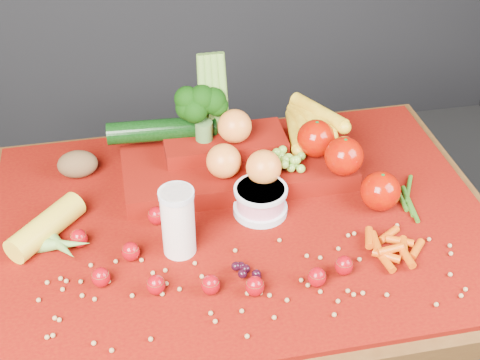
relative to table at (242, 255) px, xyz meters
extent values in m
cube|color=#3B200D|center=(0.00, 0.00, 0.07)|extent=(1.10, 0.80, 0.05)
cube|color=#3B200D|center=(-0.48, 0.33, -0.31)|extent=(0.06, 0.06, 0.70)
cube|color=#3B200D|center=(0.48, 0.33, -0.31)|extent=(0.06, 0.06, 0.70)
cube|color=#660E03|center=(0.00, 0.00, 0.10)|extent=(1.05, 0.75, 0.01)
cylinder|color=#F2DFD2|center=(-0.14, -0.07, 0.18)|extent=(0.07, 0.07, 0.15)
cylinder|color=silver|center=(-0.14, -0.07, 0.25)|extent=(0.07, 0.07, 0.01)
cylinder|color=silver|center=(0.04, 0.01, 0.11)|extent=(0.12, 0.12, 0.02)
cylinder|color=pink|center=(0.04, 0.01, 0.15)|extent=(0.10, 0.10, 0.05)
cylinder|color=silver|center=(0.04, 0.01, 0.17)|extent=(0.11, 0.11, 0.01)
ellipsoid|color=#9B0011|center=(-0.24, -0.08, 0.13)|extent=(0.04, 0.04, 0.04)
cone|color=#0D4D15|center=(-0.24, -0.08, 0.15)|extent=(0.03, 0.03, 0.01)
ellipsoid|color=#9B0011|center=(-0.30, -0.14, 0.13)|extent=(0.04, 0.04, 0.04)
cone|color=#0D4D15|center=(-0.30, -0.14, 0.15)|extent=(0.03, 0.03, 0.01)
ellipsoid|color=#9B0011|center=(-0.20, -0.18, 0.13)|extent=(0.04, 0.04, 0.04)
cone|color=#0D4D15|center=(-0.20, -0.18, 0.15)|extent=(0.03, 0.03, 0.01)
ellipsoid|color=#9B0011|center=(-0.10, -0.20, 0.13)|extent=(0.04, 0.04, 0.04)
cone|color=#0D4D15|center=(-0.10, -0.20, 0.15)|extent=(0.03, 0.03, 0.01)
ellipsoid|color=#9B0011|center=(-0.02, -0.22, 0.13)|extent=(0.04, 0.04, 0.04)
cone|color=#0D4D15|center=(-0.02, -0.22, 0.15)|extent=(0.03, 0.03, 0.01)
ellipsoid|color=#9B0011|center=(0.10, -0.22, 0.13)|extent=(0.04, 0.04, 0.04)
cone|color=#0D4D15|center=(0.10, -0.22, 0.15)|extent=(0.03, 0.03, 0.01)
ellipsoid|color=#9B0011|center=(-0.18, 0.02, 0.13)|extent=(0.04, 0.04, 0.04)
cone|color=#0D4D15|center=(-0.18, 0.02, 0.15)|extent=(0.03, 0.03, 0.01)
ellipsoid|color=#9B0011|center=(-0.34, -0.02, 0.13)|extent=(0.04, 0.04, 0.04)
cone|color=#0D4D15|center=(-0.34, -0.02, 0.15)|extent=(0.03, 0.03, 0.01)
ellipsoid|color=#9B0011|center=(0.16, -0.20, 0.13)|extent=(0.04, 0.04, 0.04)
cone|color=#0D4D15|center=(0.16, -0.20, 0.15)|extent=(0.03, 0.03, 0.01)
cylinder|color=gold|center=(-0.40, 0.02, 0.13)|extent=(0.16, 0.17, 0.06)
ellipsoid|color=#513922|center=(-0.34, 0.23, 0.14)|extent=(0.09, 0.07, 0.06)
cube|color=#660E03|center=(0.02, 0.15, 0.13)|extent=(0.52, 0.22, 0.04)
cube|color=#660E03|center=(0.00, 0.20, 0.17)|extent=(0.28, 0.12, 0.03)
sphere|color=#921500|center=(0.24, 0.06, 0.20)|extent=(0.09, 0.09, 0.09)
sphere|color=#921500|center=(0.30, -0.02, 0.15)|extent=(0.09, 0.09, 0.09)
sphere|color=#921500|center=(0.20, 0.14, 0.20)|extent=(0.09, 0.09, 0.09)
sphere|color=orange|center=(-0.02, 0.10, 0.19)|extent=(0.08, 0.08, 0.08)
sphere|color=orange|center=(0.06, 0.06, 0.19)|extent=(0.08, 0.08, 0.08)
sphere|color=orange|center=(0.02, 0.18, 0.23)|extent=(0.08, 0.08, 0.08)
cylinder|color=yellow|center=(0.17, 0.22, 0.17)|extent=(0.06, 0.17, 0.04)
cylinder|color=yellow|center=(0.19, 0.22, 0.18)|extent=(0.04, 0.17, 0.04)
cylinder|color=yellow|center=(0.21, 0.22, 0.20)|extent=(0.07, 0.17, 0.04)
cylinder|color=yellow|center=(0.23, 0.22, 0.21)|extent=(0.11, 0.17, 0.04)
cylinder|color=#3F662D|center=(-0.05, 0.20, 0.21)|extent=(0.04, 0.04, 0.04)
cylinder|color=olive|center=(-0.04, 0.24, 0.26)|extent=(0.03, 0.06, 0.22)
cylinder|color=olive|center=(-0.03, 0.24, 0.26)|extent=(0.02, 0.06, 0.22)
cylinder|color=olive|center=(-0.01, 0.24, 0.26)|extent=(0.02, 0.06, 0.22)
cylinder|color=olive|center=(0.01, 0.24, 0.26)|extent=(0.03, 0.06, 0.22)
cylinder|color=black|center=(-0.14, 0.24, 0.20)|extent=(0.25, 0.07, 0.05)
camera|label=1|loc=(-0.22, -1.07, 1.03)|focal=50.00mm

